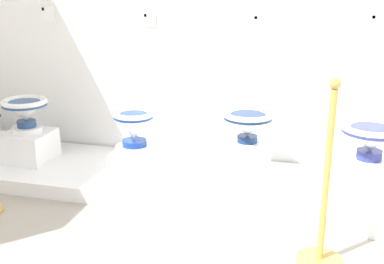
% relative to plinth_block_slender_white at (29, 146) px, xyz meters
% --- Properties ---
extents(wall_back, '(4.21, 0.06, 2.81)m').
position_rel_plinth_block_slender_white_xyz_m(wall_back, '(1.35, 0.53, 1.17)').
color(wall_back, white).
rests_on(wall_back, ground_plane).
extents(display_platform, '(3.55, 0.93, 0.11)m').
position_rel_plinth_block_slender_white_xyz_m(display_platform, '(1.35, 0.02, -0.18)').
color(display_platform, white).
rests_on(display_platform, ground_plane).
extents(plinth_block_slender_white, '(0.37, 0.38, 0.24)m').
position_rel_plinth_block_slender_white_xyz_m(plinth_block_slender_white, '(0.00, 0.00, 0.00)').
color(plinth_block_slender_white, white).
rests_on(plinth_block_slender_white, display_platform).
extents(antique_toilet_slender_white, '(0.37, 0.37, 0.28)m').
position_rel_plinth_block_slender_white_xyz_m(antique_toilet_slender_white, '(-0.00, 0.00, 0.31)').
color(antique_toilet_slender_white, white).
rests_on(antique_toilet_slender_white, plinth_block_slender_white).
extents(plinth_block_rightmost, '(0.34, 0.31, 0.13)m').
position_rel_plinth_block_slender_white_xyz_m(plinth_block_rightmost, '(0.92, 0.07, -0.06)').
color(plinth_block_rightmost, white).
rests_on(plinth_block_rightmost, display_platform).
extents(antique_toilet_rightmost, '(0.33, 0.33, 0.34)m').
position_rel_plinth_block_slender_white_xyz_m(antique_toilet_rightmost, '(0.92, 0.07, 0.21)').
color(antique_toilet_rightmost, white).
rests_on(antique_toilet_rightmost, plinth_block_rightmost).
extents(plinth_block_pale_glazed, '(0.34, 0.30, 0.23)m').
position_rel_plinth_block_slender_white_xyz_m(plinth_block_pale_glazed, '(1.82, 0.09, -0.01)').
color(plinth_block_pale_glazed, white).
rests_on(plinth_block_pale_glazed, display_platform).
extents(antique_toilet_pale_glazed, '(0.38, 0.38, 0.29)m').
position_rel_plinth_block_slender_white_xyz_m(antique_toilet_pale_glazed, '(1.82, 0.09, 0.30)').
color(antique_toilet_pale_glazed, white).
rests_on(antique_toilet_pale_glazed, plinth_block_pale_glazed).
extents(plinth_block_central_ornate, '(0.29, 0.39, 0.21)m').
position_rel_plinth_block_slender_white_xyz_m(plinth_block_central_ornate, '(2.67, -0.05, -0.02)').
color(plinth_block_central_ornate, white).
rests_on(plinth_block_central_ornate, display_platform).
extents(antique_toilet_central_ornate, '(0.41, 0.41, 0.31)m').
position_rel_plinth_block_slender_white_xyz_m(antique_toilet_central_ornate, '(2.67, -0.05, 0.30)').
color(antique_toilet_central_ornate, white).
rests_on(antique_toilet_central_ornate, plinth_block_central_ornate).
extents(info_placard_first, '(0.13, 0.01, 0.14)m').
position_rel_plinth_block_slender_white_xyz_m(info_placard_first, '(-0.02, 0.49, 1.05)').
color(info_placard_first, white).
extents(info_placard_second, '(0.11, 0.01, 0.11)m').
position_rel_plinth_block_slender_white_xyz_m(info_placard_second, '(0.92, 0.49, 1.02)').
color(info_placard_second, white).
extents(info_placard_third, '(0.12, 0.01, 0.14)m').
position_rel_plinth_block_slender_white_xyz_m(info_placard_third, '(1.83, 0.49, 1.00)').
color(info_placard_third, white).
extents(info_placard_fourth, '(0.11, 0.01, 0.12)m').
position_rel_plinth_block_slender_white_xyz_m(info_placard_fourth, '(2.69, 0.49, 1.03)').
color(info_placard_fourth, white).
extents(stanchion_post_near_right, '(0.26, 0.26, 1.08)m').
position_rel_plinth_block_slender_white_xyz_m(stanchion_post_near_right, '(2.38, -0.79, 0.09)').
color(stanchion_post_near_right, gold).
rests_on(stanchion_post_near_right, ground_plane).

